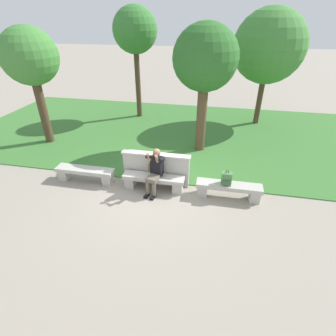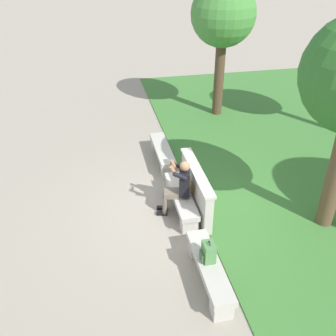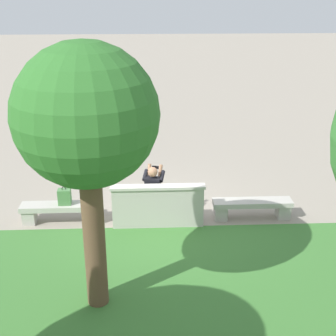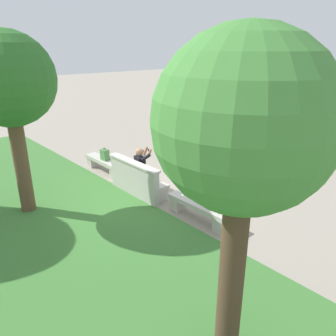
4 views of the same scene
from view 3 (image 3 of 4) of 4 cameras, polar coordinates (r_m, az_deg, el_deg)
The scene contains 8 objects.
ground_plane at distance 10.81m, azimuth -1.26°, elevation -6.33°, with size 80.00×80.00×0.00m, color gray.
bench_main at distance 10.93m, azimuth 10.22°, elevation -4.63°, with size 1.81×0.40×0.45m.
bench_near at distance 10.67m, azimuth -1.27°, elevation -4.94°, with size 1.81×0.40×0.45m.
bench_mid at distance 10.85m, azimuth -12.86°, elevation -5.05°, with size 1.81×0.40×0.45m.
backrest_wall_with_plaque at distance 10.27m, azimuth -1.24°, elevation -4.70°, with size 2.06×0.24×1.01m.
person_photographer at distance 10.55m, azimuth -1.72°, elevation -2.63°, with size 0.53×0.77×1.32m.
backpack at distance 10.71m, azimuth -12.49°, elevation -3.45°, with size 0.28×0.24×0.43m.
tree_right_background at distance 6.92m, azimuth -9.93°, elevation 5.83°, with size 2.16×2.16×4.38m.
Camera 3 is at (0.20, 9.52, 5.12)m, focal length 50.00 mm.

